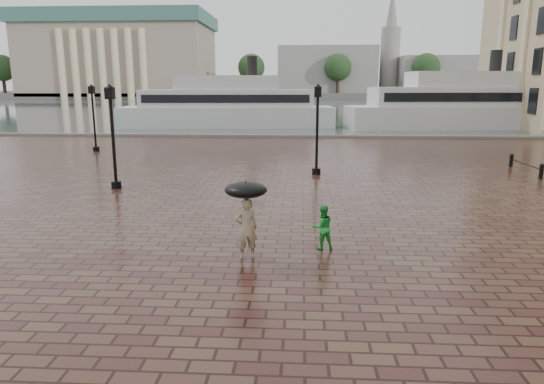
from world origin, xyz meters
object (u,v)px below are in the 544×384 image
Objects in this scene: street_lamps at (168,126)px; adult_pedestrian at (246,228)px; child_pedestrian at (322,227)px; ferry_far at (464,105)px; ferry_near at (227,106)px.

adult_pedestrian is at bearing -67.36° from street_lamps.
street_lamps is 15.26m from child_pedestrian.
ferry_far is at bearing -128.88° from child_pedestrian.
ferry_far reaches higher than child_pedestrian.
ferry_near reaches higher than adult_pedestrian.
ferry_far is at bearing 47.34° from street_lamps.
street_lamps is at bearing -84.79° from adult_pedestrian.
ferry_near is (-6.55, 40.41, 1.41)m from adult_pedestrian.
street_lamps is 0.67× the size of ferry_near.
ferry_near is at bearing -94.01° from child_pedestrian.
adult_pedestrian reaches higher than child_pedestrian.
adult_pedestrian is (5.79, -13.87, -1.50)m from street_lamps.
ferry_far is (24.91, -0.33, 0.15)m from ferry_near.
adult_pedestrian is 40.96m from ferry_near.
adult_pedestrian is at bearing 7.15° from child_pedestrian.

